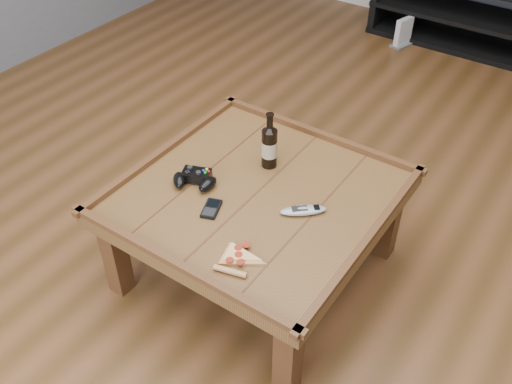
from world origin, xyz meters
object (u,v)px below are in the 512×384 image
Objects in this scene: smartphone at (211,209)px; game_console at (403,33)px; pizza_slice at (237,258)px; media_console at (471,13)px; game_controller at (195,179)px; coffee_table at (257,203)px; beer_bottle at (269,145)px; remote_control at (303,210)px.

smartphone reaches higher than game_console.
pizza_slice reaches higher than smartphone.
game_controller is at bearing -94.75° from media_console.
coffee_table is 4.32× the size of pizza_slice.
media_console is at bearing 88.68° from beer_bottle.
game_controller is 0.89× the size of game_console.
remote_control is at bearing -32.93° from beer_bottle.
remote_control reaches higher than coffee_table.
coffee_table reaches higher than smartphone.
beer_bottle reaches higher than game_controller.
coffee_table is at bearing -65.27° from game_console.
remote_control is (0.45, 0.10, -0.01)m from game_controller.
coffee_table is 0.23m from remote_control.
game_controller reaches higher than game_console.
remote_control reaches higher than pizza_slice.
pizza_slice is 0.28m from smartphone.
remote_control reaches higher than smartphone.
smartphone is (-0.24, 0.15, -0.00)m from pizza_slice.
beer_bottle reaches higher than remote_control.
beer_bottle is 0.34m from remote_control.
game_console is at bearing -143.07° from media_console.
game_controller is 2.60m from game_console.
coffee_table reaches higher than pizza_slice.
beer_bottle is 1.46× the size of remote_control.
game_controller reaches higher than remote_control.
coffee_table is 2.51m from game_console.
game_controller is at bearing -118.67° from remote_control.
beer_bottle is at bearing 65.78° from smartphone.
media_console is at bearing 143.53° from remote_control.
game_controller is at bearing 133.31° from pizza_slice.
media_console is 2.95m from smartphone.
beer_bottle is (-0.06, 0.18, 0.16)m from coffee_table.
beer_bottle is at bearing -66.06° from game_console.
game_controller is 0.46m from pizza_slice.
media_console reaches higher than pizza_slice.
smartphone is at bearing -51.80° from game_controller.
beer_bottle is 0.38m from smartphone.
beer_bottle is 0.34m from game_controller.
beer_bottle is 1.20× the size of game_console.
media_console is (0.00, 2.75, -0.15)m from coffee_table.
beer_bottle is 1.35× the size of game_controller.
beer_bottle is 2.36m from game_console.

